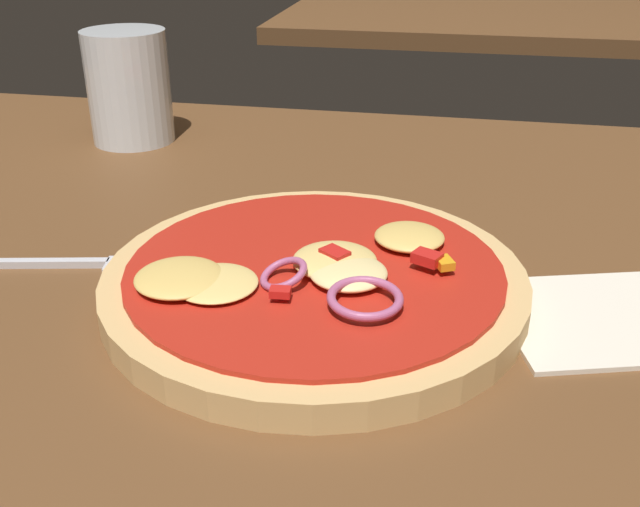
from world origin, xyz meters
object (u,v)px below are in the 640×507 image
(pizza, at_px, (313,282))
(beer_glass, at_px, (130,94))
(fork, at_px, (78,266))
(napkin, at_px, (630,316))

(pizza, distance_m, beer_glass, 0.35)
(fork, relative_size, napkin, 0.97)
(fork, distance_m, beer_glass, 0.27)
(fork, bearing_deg, pizza, -2.49)
(fork, xyz_separation_m, napkin, (0.34, 0.01, -0.00))
(fork, height_order, beer_glass, beer_glass)
(fork, bearing_deg, napkin, 1.05)
(pizza, bearing_deg, fork, 177.51)
(pizza, distance_m, fork, 0.16)
(beer_glass, height_order, napkin, beer_glass)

